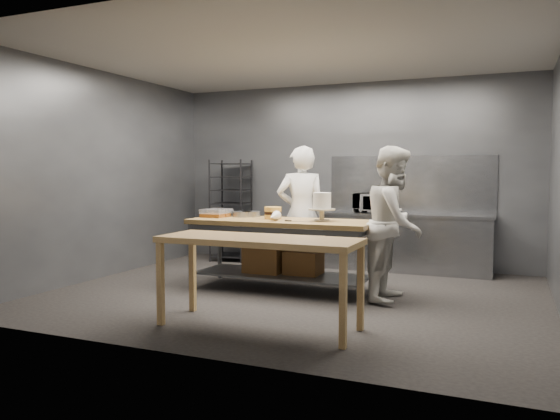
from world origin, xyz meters
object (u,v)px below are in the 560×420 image
at_px(work_table, 281,246).
at_px(near_counter, 259,246).
at_px(frosted_cake_stand, 322,204).
at_px(chef_behind, 301,214).
at_px(chef_right, 395,223).
at_px(microwave, 372,203).
at_px(speed_rack, 231,211).
at_px(layer_cake, 273,213).

distance_m(work_table, near_counter, 1.79).
bearing_deg(frosted_cake_stand, chef_behind, 127.94).
relative_size(chef_right, frosted_cake_stand, 5.12).
height_order(microwave, frosted_cake_stand, frosted_cake_stand).
xyz_separation_m(work_table, microwave, (0.72, 1.98, 0.48)).
bearing_deg(speed_rack, chef_behind, -34.43).
xyz_separation_m(chef_right, microwave, (-0.75, 1.98, 0.13)).
height_order(chef_behind, chef_right, chef_behind).
bearing_deg(work_table, speed_rack, 132.69).
height_order(microwave, layer_cake, microwave).
height_order(work_table, microwave, microwave).
bearing_deg(layer_cake, chef_right, -1.46).
distance_m(chef_behind, microwave, 1.48).
height_order(chef_right, microwave, chef_right).
distance_m(near_counter, layer_cake, 1.87).
relative_size(near_counter, chef_right, 1.08).
height_order(work_table, near_counter, work_table).
bearing_deg(near_counter, chef_right, 59.87).
bearing_deg(chef_right, chef_behind, 66.66).
height_order(chef_right, layer_cake, chef_right).
distance_m(chef_behind, chef_right, 1.61).
relative_size(microwave, layer_cake, 2.43).
bearing_deg(speed_rack, chef_right, -30.51).
distance_m(speed_rack, layer_cake, 2.47).
relative_size(work_table, speed_rack, 1.37).
xyz_separation_m(speed_rack, chef_behind, (1.77, -1.21, 0.10)).
xyz_separation_m(work_table, near_counter, (0.48, -1.71, 0.24)).
xyz_separation_m(work_table, chef_behind, (0.02, 0.69, 0.38)).
distance_m(speed_rack, frosted_cake_stand, 3.01).
distance_m(work_table, chef_right, 1.51).
xyz_separation_m(chef_right, frosted_cake_stand, (-0.92, -0.00, 0.22)).
relative_size(near_counter, speed_rack, 1.14).
bearing_deg(chef_right, speed_rack, 61.42).
bearing_deg(chef_behind, work_table, 63.73).
bearing_deg(layer_cake, microwave, 66.05).
distance_m(work_table, frosted_cake_stand, 0.80).
height_order(speed_rack, frosted_cake_stand, speed_rack).
bearing_deg(chef_right, layer_cake, 90.48).
xyz_separation_m(near_counter, chef_right, (0.99, 1.71, 0.11)).
xyz_separation_m(near_counter, chef_behind, (-0.46, 2.40, 0.14)).
distance_m(near_counter, microwave, 3.71).
xyz_separation_m(speed_rack, microwave, (2.48, 0.08, 0.19)).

